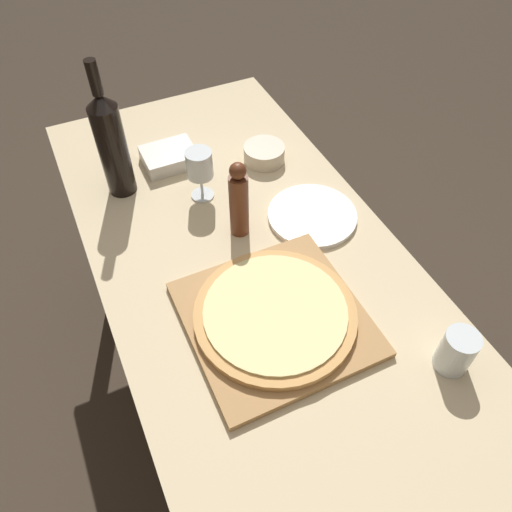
# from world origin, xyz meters

# --- Properties ---
(ground_plane) EXTENTS (12.00, 12.00, 0.00)m
(ground_plane) POSITION_xyz_m (0.00, 0.00, 0.00)
(ground_plane) COLOR #382D23
(dining_table) EXTENTS (0.73, 1.66, 0.75)m
(dining_table) POSITION_xyz_m (0.00, 0.00, 0.65)
(dining_table) COLOR #CCB78E
(dining_table) RESTS_ON ground_plane
(cutting_board) EXTENTS (0.38, 0.38, 0.02)m
(cutting_board) POSITION_xyz_m (-0.03, -0.13, 0.76)
(cutting_board) COLOR #A87A47
(cutting_board) RESTS_ON dining_table
(pizza) EXTENTS (0.36, 0.36, 0.02)m
(pizza) POSITION_xyz_m (-0.03, -0.13, 0.78)
(pizza) COLOR tan
(pizza) RESTS_ON cutting_board
(wine_bottle) EXTENTS (0.08, 0.08, 0.38)m
(wine_bottle) POSITION_xyz_m (-0.22, 0.44, 0.91)
(wine_bottle) COLOR black
(wine_bottle) RESTS_ON dining_table
(pepper_mill) EXTENTS (0.05, 0.05, 0.22)m
(pepper_mill) POSITION_xyz_m (0.01, 0.15, 0.86)
(pepper_mill) COLOR #5B2D19
(pepper_mill) RESTS_ON dining_table
(wine_glass) EXTENTS (0.07, 0.07, 0.15)m
(wine_glass) POSITION_xyz_m (-0.03, 0.32, 0.86)
(wine_glass) COLOR silver
(wine_glass) RESTS_ON dining_table
(small_bowl) EXTENTS (0.12, 0.12, 0.05)m
(small_bowl) POSITION_xyz_m (0.19, 0.39, 0.78)
(small_bowl) COLOR beige
(small_bowl) RESTS_ON dining_table
(drinking_tumbler) EXTENTS (0.07, 0.07, 0.10)m
(drinking_tumbler) POSITION_xyz_m (0.25, -0.38, 0.80)
(drinking_tumbler) COLOR silver
(drinking_tumbler) RESTS_ON dining_table
(dinner_plate) EXTENTS (0.23, 0.23, 0.01)m
(dinner_plate) POSITION_xyz_m (0.21, 0.12, 0.76)
(dinner_plate) COLOR white
(dinner_plate) RESTS_ON dining_table
(food_container) EXTENTS (0.15, 0.12, 0.04)m
(food_container) POSITION_xyz_m (-0.06, 0.49, 0.77)
(food_container) COLOR beige
(food_container) RESTS_ON dining_table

